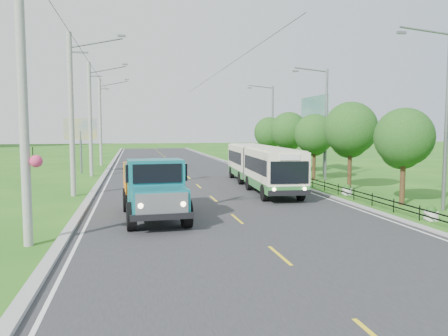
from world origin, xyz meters
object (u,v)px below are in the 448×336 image
object	(u,v)px
streetlight_mid	(324,120)
dump_truck	(153,184)
planter_far	(270,169)
planter_front	(431,214)
planter_mid	(300,177)
pole_far	(101,121)
billboard_left	(80,132)
bus	(260,163)
pole_near	(72,114)
tree_back	(269,134)
streetlight_near	(444,114)
tree_third	(350,132)
pole_nearest	(25,105)
tree_fourth	(314,136)
tree_fifth	(289,133)
billboard_right	(314,117)
planter_near	(347,190)
tree_second	(403,140)
pole_mid	(91,119)
streetlight_far	(271,123)

from	to	relation	value
streetlight_mid	dump_truck	size ratio (longest dim) A/B	1.33
planter_far	planter_front	bearing A→B (deg)	-90.00
planter_mid	pole_far	bearing A→B (deg)	131.59
billboard_left	bus	xyz separation A→B (m)	(13.70, -13.47, -2.15)
pole_near	bus	bearing A→B (deg)	7.00
planter_front	dump_truck	size ratio (longest dim) A/B	0.10
planter_front	planter_far	world-z (taller)	same
pole_far	tree_back	distance (m)	19.43
streetlight_near	planter_front	distance (m)	5.43
pole_far	dump_truck	world-z (taller)	pole_far
tree_third	dump_truck	bearing A→B (deg)	-152.20
pole_nearest	tree_fourth	size ratio (longest dim) A/B	1.85
bus	tree_fourth	bearing A→B (deg)	36.51
tree_fifth	billboard_right	size ratio (longest dim) A/B	0.79
tree_fourth	streetlight_mid	xyz separation A→B (m)	(0.79, -0.14, 1.32)
planter_front	billboard_left	xyz separation A→B (m)	(-18.10, 26.00, 3.58)
tree_fourth	billboard_right	world-z (taller)	billboard_right
tree_fifth	billboard_left	xyz separation A→B (m)	(-19.36, 3.86, 0.01)
streetlight_near	tree_fifth	bearing A→B (deg)	92.23
planter_near	planter_far	size ratio (longest dim) A/B	1.00
pole_nearest	bus	bearing A→B (deg)	47.40
pole_near	billboard_right	size ratio (longest dim) A/B	1.37
tree_second	streetlight_near	bearing A→B (deg)	-69.84
pole_nearest	tree_third	world-z (taller)	pole_nearest
tree_second	bus	distance (m)	10.28
tree_fifth	tree_back	world-z (taller)	tree_fifth
tree_fifth	streetlight_mid	distance (m)	6.28
pole_nearest	billboard_right	size ratio (longest dim) A/B	1.37
pole_mid	bus	xyz separation A→B (m)	(12.46, -10.47, -3.37)
pole_near	planter_near	bearing A→B (deg)	-10.09
tree_third	planter_near	world-z (taller)	tree_third
tree_third	billboard_right	xyz separation A→B (m)	(2.44, 11.86, 1.36)
tree_third	streetlight_mid	bearing A→B (deg)	82.36
tree_fourth	planter_far	distance (m)	8.62
streetlight_mid	pole_nearest	bearing A→B (deg)	-138.00
streetlight_near	pole_far	bearing A→B (deg)	119.81
streetlight_far	tree_fifth	bearing A→B (deg)	-95.71
tree_fifth	streetlight_near	bearing A→B (deg)	-87.77
pole_mid	billboard_right	size ratio (longest dim) A/B	1.37
pole_nearest	dump_truck	size ratio (longest dim) A/B	1.47
dump_truck	tree_fifth	bearing A→B (deg)	51.54
pole_near	tree_fourth	bearing A→B (deg)	15.84
streetlight_near	dump_truck	bearing A→B (deg)	176.11
tree_fourth	planter_mid	distance (m)	3.53
pole_mid	billboard_right	world-z (taller)	pole_mid
streetlight_mid	tree_second	bearing A→B (deg)	-93.79
tree_back	planter_mid	bearing A→B (deg)	-95.91
pole_far	tree_fifth	distance (m)	22.25
tree_third	billboard_left	xyz separation A→B (m)	(-19.36, 15.86, -0.12)
streetlight_far	billboard_left	bearing A→B (deg)	-168.77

